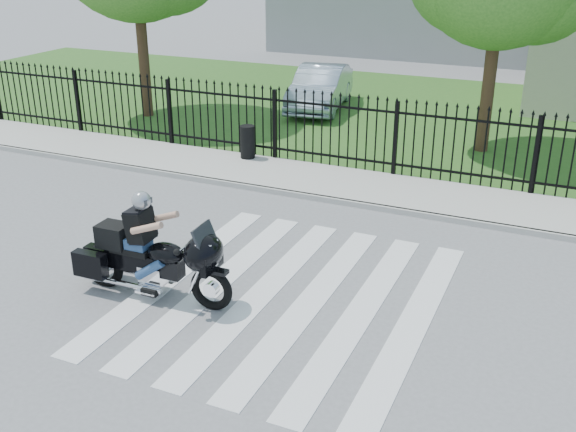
% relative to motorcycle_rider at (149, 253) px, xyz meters
% --- Properties ---
extents(ground, '(120.00, 120.00, 0.00)m').
position_rel_motorcycle_rider_xyz_m(ground, '(1.94, 0.79, -0.72)').
color(ground, slate).
rests_on(ground, ground).
extents(crosswalk, '(5.00, 5.50, 0.01)m').
position_rel_motorcycle_rider_xyz_m(crosswalk, '(1.94, 0.79, -0.71)').
color(crosswalk, silver).
rests_on(crosswalk, ground).
extents(sidewalk, '(40.00, 2.00, 0.12)m').
position_rel_motorcycle_rider_xyz_m(sidewalk, '(1.94, 5.79, -0.66)').
color(sidewalk, '#ADAAA3').
rests_on(sidewalk, ground).
extents(curb, '(40.00, 0.12, 0.12)m').
position_rel_motorcycle_rider_xyz_m(curb, '(1.94, 4.79, -0.66)').
color(curb, '#ADAAA3').
rests_on(curb, ground).
extents(grass_strip, '(40.00, 12.00, 0.02)m').
position_rel_motorcycle_rider_xyz_m(grass_strip, '(1.94, 12.79, -0.71)').
color(grass_strip, '#2B591E').
rests_on(grass_strip, ground).
extents(iron_fence, '(26.00, 0.04, 1.80)m').
position_rel_motorcycle_rider_xyz_m(iron_fence, '(1.94, 6.79, 0.18)').
color(iron_fence, black).
rests_on(iron_fence, ground).
extents(motorcycle_rider, '(2.66, 0.81, 1.76)m').
position_rel_motorcycle_rider_xyz_m(motorcycle_rider, '(0.00, 0.00, 0.00)').
color(motorcycle_rider, black).
rests_on(motorcycle_rider, ground).
extents(parked_car, '(2.07, 4.25, 1.34)m').
position_rel_motorcycle_rider_xyz_m(parked_car, '(-2.03, 12.24, -0.03)').
color(parked_car, '#91A2B6').
rests_on(parked_car, grass_strip).
extents(litter_bin, '(0.46, 0.46, 0.80)m').
position_rel_motorcycle_rider_xyz_m(litter_bin, '(-1.66, 6.49, -0.20)').
color(litter_bin, black).
rests_on(litter_bin, sidewalk).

